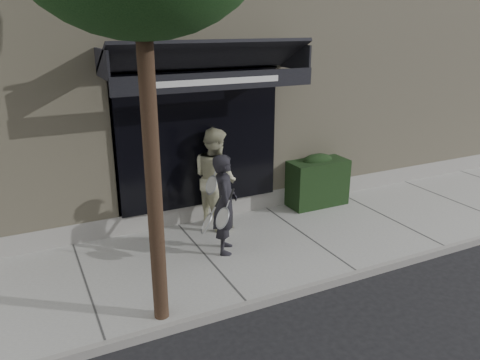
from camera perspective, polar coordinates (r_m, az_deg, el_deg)
ground at (r=9.04m, az=7.87°, el=-7.30°), size 80.00×80.00×0.00m
sidewalk at (r=9.01m, az=7.89°, el=-6.96°), size 20.00×3.00×0.12m
curb at (r=7.93m, az=14.21°, el=-11.13°), size 20.00×0.10×0.14m
building_facade at (r=12.58m, az=-4.50°, el=13.19°), size 14.30×8.04×5.64m
hedge at (r=10.33m, az=9.28°, el=-0.05°), size 1.30×0.70×1.14m
pedestrian_front at (r=7.97m, az=-1.86°, el=-2.97°), size 0.91×0.87×1.75m
pedestrian_back at (r=9.01m, az=-3.06°, el=0.32°), size 0.93×1.09×1.95m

